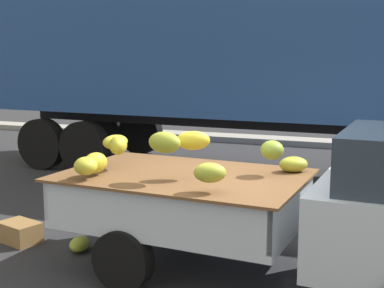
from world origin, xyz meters
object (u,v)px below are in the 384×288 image
Objects in this scene: pickup_truck at (354,212)px; produce_crate at (20,232)px; fallen_banana_bunch_near_tailgate at (80,244)px; semi_trailer at (269,48)px.

pickup_truck is 4.19m from produce_crate.
fallen_banana_bunch_near_tailgate is 0.71× the size of produce_crate.
produce_crate is (-0.89, -0.01, 0.05)m from fallen_banana_bunch_near_tailgate.
semi_trailer is 5.90m from produce_crate.
pickup_truck is at bearing -2.48° from fallen_banana_bunch_near_tailgate.
semi_trailer is 32.64× the size of fallen_banana_bunch_near_tailgate.
semi_trailer is 5.65m from fallen_banana_bunch_near_tailgate.
semi_trailer reaches higher than pickup_truck.
fallen_banana_bunch_near_tailgate is (-3.23, 0.14, -0.80)m from pickup_truck.
pickup_truck is 5.70m from semi_trailer.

